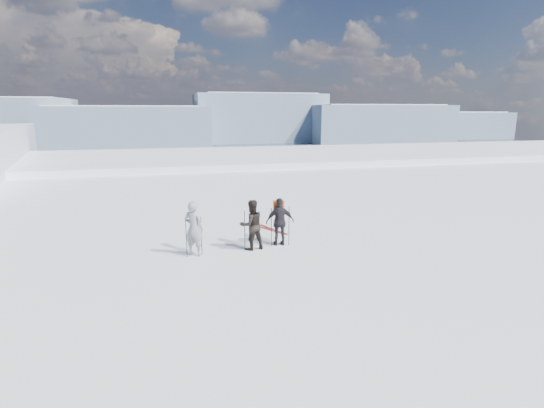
{
  "coord_description": "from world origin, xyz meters",
  "views": [
    {
      "loc": [
        -4.48,
        -9.0,
        4.45
      ],
      "look_at": [
        -1.46,
        3.0,
        1.71
      ],
      "focal_mm": 28.0,
      "sensor_mm": 36.0,
      "label": 1
    }
  ],
  "objects_px": {
    "skier_dark": "(252,225)",
    "skis_loose": "(271,229)",
    "skier_grey": "(194,228)",
    "skier_pack": "(280,222)"
  },
  "relations": [
    {
      "from": "skier_grey",
      "to": "skis_loose",
      "type": "height_order",
      "value": "skier_grey"
    },
    {
      "from": "skier_dark",
      "to": "skier_pack",
      "type": "xyz_separation_m",
      "value": [
        1.01,
        0.2,
        -0.02
      ]
    },
    {
      "from": "skier_grey",
      "to": "skier_dark",
      "type": "height_order",
      "value": "skier_grey"
    },
    {
      "from": "skier_grey",
      "to": "skier_dark",
      "type": "relative_size",
      "value": 1.05
    },
    {
      "from": "skier_grey",
      "to": "skier_pack",
      "type": "height_order",
      "value": "skier_grey"
    },
    {
      "from": "skier_grey",
      "to": "skier_dark",
      "type": "distance_m",
      "value": 1.86
    },
    {
      "from": "skier_grey",
      "to": "skier_dark",
      "type": "xyz_separation_m",
      "value": [
        1.86,
        0.13,
        -0.04
      ]
    },
    {
      "from": "skier_dark",
      "to": "skis_loose",
      "type": "xyz_separation_m",
      "value": [
        1.18,
        2.07,
        -0.81
      ]
    },
    {
      "from": "skier_grey",
      "to": "skier_pack",
      "type": "distance_m",
      "value": 2.89
    },
    {
      "from": "skier_dark",
      "to": "skis_loose",
      "type": "distance_m",
      "value": 2.51
    }
  ]
}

